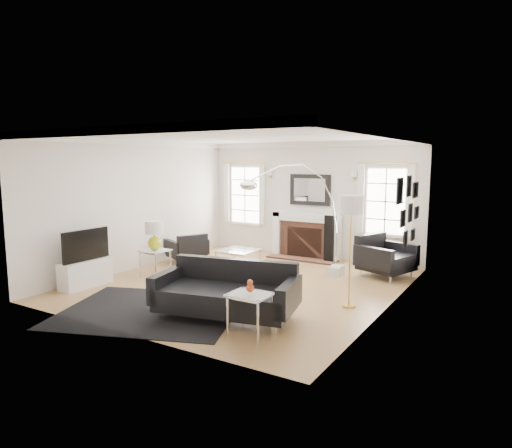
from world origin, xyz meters
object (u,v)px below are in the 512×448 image
Objects in this scene: sofa at (227,293)px; armchair_right at (383,257)px; armchair_left at (188,249)px; arc_floor_lamp at (294,215)px; gourd_lamp at (154,233)px; coffee_table at (238,251)px; fireplace at (306,236)px.

sofa is 1.79× the size of armchair_right.
arc_floor_lamp is (2.72, 0.03, 0.97)m from armchair_left.
sofa is at bearing -25.14° from gourd_lamp.
gourd_lamp is 0.25× the size of arc_floor_lamp.
coffee_table is 1.85m from arc_floor_lamp.
arc_floor_lamp is at bearing -145.33° from armchair_right.
arc_floor_lamp reaches higher than armchair_right.
sofa is 2.13× the size of armchair_left.
fireplace is 2.08m from arc_floor_lamp.
gourd_lamp is at bearing -119.46° from fireplace.
coffee_table is (-3.08, -0.73, -0.06)m from armchair_right.
armchair_right is (1.30, 3.72, 0.01)m from sofa.
fireplace reaches higher than armchair_right.
armchair_right reaches higher than armchair_left.
coffee_table is (-0.98, -1.52, -0.22)m from fireplace.
gourd_lamp is at bearing 154.86° from sofa.
coffee_table is 1.35× the size of gourd_lamp.
arc_floor_lamp is at bearing -12.13° from coffee_table.
fireplace is at bearing 107.19° from arc_floor_lamp.
armchair_right is 3.17m from coffee_table.
armchair_right is at bearing 13.28° from coffee_table.
fireplace is 1.82m from coffee_table.
armchair_left is 2.89m from arc_floor_lamp.
gourd_lamp reaches higher than sofa.
arc_floor_lamp is at bearing -72.81° from fireplace.
gourd_lamp reaches higher than coffee_table.
arc_floor_lamp is (-0.23, 2.66, 0.90)m from sofa.
fireplace is at bearing 57.37° from coffee_table.
fireplace is 2.87× the size of gourd_lamp.
armchair_left is at bearing 102.34° from gourd_lamp.
arc_floor_lamp is at bearing 0.69° from armchair_left.
gourd_lamp is (-1.85, -3.27, 0.35)m from fireplace.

